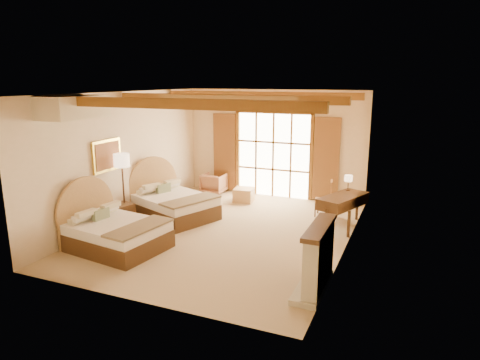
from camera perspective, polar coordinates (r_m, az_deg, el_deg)
The scene contains 19 objects.
floor at distance 10.13m, azimuth -1.86°, elevation -6.88°, with size 7.00×7.00×0.00m, color tan.
wall_back at distance 12.91m, azimuth 4.56°, elevation 4.84°, with size 5.50×5.50×0.00m, color beige.
wall_left at distance 11.10m, azimuth -14.97°, elevation 3.04°, with size 7.00×7.00×0.00m, color beige.
wall_right at distance 8.92m, azimuth 14.34°, elevation 0.63°, with size 7.00×7.00×0.00m, color beige.
ceiling at distance 9.51m, azimuth -2.01°, elevation 11.53°, with size 7.00×7.00×0.00m, color #AA6C2F.
ceiling_beams at distance 9.51m, azimuth -2.01°, elevation 10.81°, with size 5.39×4.60×0.18m, color brown, non-canonical shape.
french_doors at distance 12.91m, azimuth 4.45°, elevation 3.26°, with size 3.95×0.08×2.60m.
fireplace at distance 7.40m, azimuth 10.28°, elevation -10.68°, with size 0.46×1.40×1.16m.
painting at distance 10.47m, azimuth -17.30°, elevation 3.12°, with size 0.06×0.95×0.75m.
canopy_valance at distance 9.21m, azimuth -21.36°, elevation 9.03°, with size 0.70×1.40×0.45m, color #F4EABD.
bed_near at distance 9.46m, azimuth -16.78°, elevation -6.48°, with size 2.11×1.70×1.27m.
bed_far at distance 11.18m, azimuth -9.36°, elevation -2.98°, with size 2.48×2.10×1.30m.
nightstand at distance 10.77m, azimuth -15.44°, elevation -4.54°, with size 0.47×0.47×0.56m, color #4A3315.
floor_lamp at distance 10.59m, azimuth -15.47°, elevation 1.97°, with size 0.37×0.37×1.77m.
armchair at distance 13.35m, azimuth -3.54°, elevation -0.49°, with size 0.67×0.69×0.63m, color #A16746.
ottoman at distance 12.49m, azimuth 0.51°, elevation -1.99°, with size 0.54×0.54×0.39m, color tan.
desk at distance 10.63m, azimuth 13.51°, elevation -3.89°, with size 1.11×1.57×0.78m.
desk_chair at distance 11.36m, azimuth 11.14°, elevation -3.30°, with size 0.49×0.48×0.95m.
desk_lamp at distance 10.98m, azimuth 14.27°, elevation 0.15°, with size 0.19×0.19×0.39m.
Camera 1 is at (3.96, -8.64, 3.50)m, focal length 32.00 mm.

